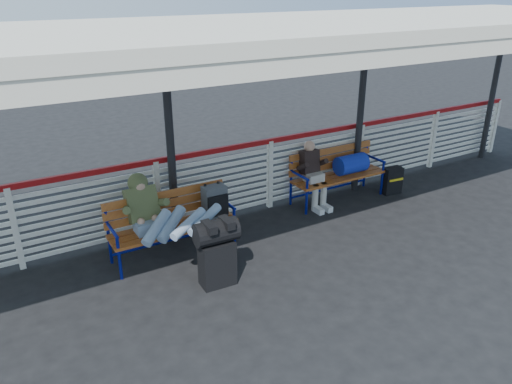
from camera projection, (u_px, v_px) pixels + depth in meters
ground at (339, 254)px, 7.23m from camera, size 60.00×60.00×0.00m
fence at (270, 171)px, 8.48m from camera, size 12.08×0.08×1.24m
canopy at (312, 30)px, 6.73m from camera, size 12.60×3.60×3.16m
luggage_stack at (217, 250)px, 6.32m from camera, size 0.57×0.34×0.92m
bench_left at (185, 213)px, 7.10m from camera, size 1.80×0.56×0.94m
bench_right at (343, 167)px, 8.88m from camera, size 1.80×0.56×0.92m
traveler_man at (170, 219)px, 6.61m from camera, size 0.94×1.64×0.77m
companion_person at (313, 174)px, 8.55m from camera, size 0.32×0.66×1.15m
suitcase_side at (392, 180)px, 9.20m from camera, size 0.38×0.25×0.50m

